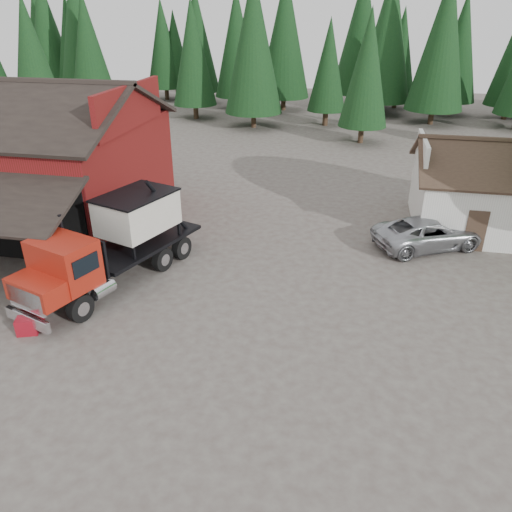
# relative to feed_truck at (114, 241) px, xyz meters

# --- Properties ---
(ground) EXTENTS (120.00, 120.00, 0.00)m
(ground) POSITION_rel_feed_truck_xyz_m (3.48, -4.02, -1.82)
(ground) COLOR #4D423C
(ground) RESTS_ON ground
(red_barn) EXTENTS (12.80, 13.63, 7.18)m
(red_barn) POSITION_rel_feed_truck_xyz_m (-7.52, 5.88, 0.87)
(red_barn) COLOR maroon
(red_barn) RESTS_ON ground
(farmhouse) EXTENTS (8.60, 6.42, 4.65)m
(farmhouse) POSITION_rel_feed_truck_xyz_m (16.48, 8.97, -0.15)
(farmhouse) COLOR silver
(farmhouse) RESTS_ON ground
(conifer_backdrop) EXTENTS (76.00, 16.00, 16.00)m
(conifer_backdrop) POSITION_rel_feed_truck_xyz_m (3.48, 37.98, -1.82)
(conifer_backdrop) COLOR black
(conifer_backdrop) RESTS_ON ground
(near_pine_a) EXTENTS (4.40, 4.40, 11.40)m
(near_pine_a) POSITION_rel_feed_truck_xyz_m (-18.52, 23.98, 4.57)
(near_pine_a) COLOR #382619
(near_pine_a) RESTS_ON ground
(near_pine_b) EXTENTS (3.96, 3.96, 10.40)m
(near_pine_b) POSITION_rel_feed_truck_xyz_m (9.48, 25.98, 4.07)
(near_pine_b) COLOR #382619
(near_pine_b) RESTS_ON ground
(near_pine_d) EXTENTS (5.28, 5.28, 13.40)m
(near_pine_d) POSITION_rel_feed_truck_xyz_m (-0.52, 29.98, 5.58)
(near_pine_d) COLOR #382619
(near_pine_d) RESTS_ON ground
(feed_truck) EXTENTS (5.00, 8.89, 3.89)m
(feed_truck) POSITION_rel_feed_truck_xyz_m (0.00, 0.00, 0.00)
(feed_truck) COLOR black
(feed_truck) RESTS_ON ground
(silver_car) EXTENTS (5.74, 4.54, 1.45)m
(silver_car) POSITION_rel_feed_truck_xyz_m (12.94, 5.98, -1.09)
(silver_car) COLOR #A5A7AD
(silver_car) RESTS_ON ground
(equip_box) EXTENTS (1.03, 1.27, 0.60)m
(equip_box) POSITION_rel_feed_truck_xyz_m (-1.55, -3.85, -1.52)
(equip_box) COLOR maroon
(equip_box) RESTS_ON ground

